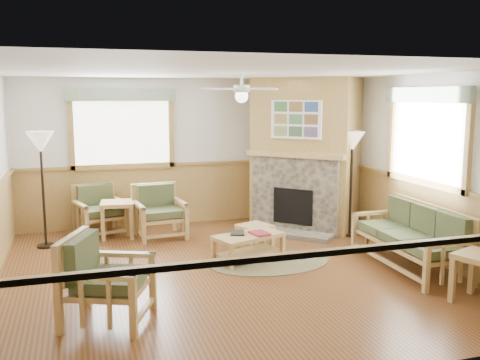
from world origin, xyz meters
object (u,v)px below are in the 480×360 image
object	(u,v)px
armchair_back_right	(160,212)
armchair_back_left	(100,210)
end_table_chairs	(118,219)
footstool	(255,237)
floor_lamp_right	(351,184)
floor_lamp_left	(43,190)
end_table_sofa	(480,279)
sofa	(409,237)
armchair_left	(108,279)
coffee_table	(249,248)

from	to	relation	value
armchair_back_right	armchair_back_left	bearing A→B (deg)	147.11
armchair_back_right	end_table_chairs	xyz separation A→B (m)	(-0.68, 0.22, -0.13)
footstool	floor_lamp_right	world-z (taller)	floor_lamp_right
end_table_chairs	floor_lamp_left	world-z (taller)	floor_lamp_left
armchair_back_left	floor_lamp_right	xyz separation A→B (m)	(4.11, -1.31, 0.47)
end_table_sofa	armchair_back_right	bearing A→B (deg)	127.77
footstool	end_table_sofa	bearing A→B (deg)	-57.55
armchair_back_left	floor_lamp_left	distance (m)	1.13
armchair_back_left	floor_lamp_right	world-z (taller)	floor_lamp_right
sofa	armchair_left	bearing A→B (deg)	-80.38
end_table_chairs	footstool	distance (m)	2.43
armchair_back_right	end_table_sofa	size ratio (longest dim) A/B	1.50
armchair_back_left	footstool	xyz separation A→B (m)	(2.26, -1.66, -0.23)
sofa	end_table_sofa	world-z (taller)	sofa
sofa	floor_lamp_right	size ratio (longest dim) A/B	1.06
sofa	armchair_back_right	distance (m)	4.06
coffee_table	end_table_chairs	xyz separation A→B (m)	(-1.71, 1.93, 0.11)
armchair_back_left	armchair_back_right	size ratio (longest dim) A/B	0.97
armchair_back_right	end_table_chairs	distance (m)	0.73
coffee_table	footstool	bearing A→B (deg)	42.66
coffee_table	floor_lamp_right	distance (m)	2.40
armchair_back_left	floor_lamp_right	size ratio (longest dim) A/B	0.48
end_table_sofa	floor_lamp_left	size ratio (longest dim) A/B	0.32
coffee_table	armchair_back_right	bearing A→B (deg)	101.19
armchair_back_right	sofa	bearing A→B (deg)	-46.79
armchair_back_left	end_table_sofa	distance (m)	6.04
armchair_back_left	armchair_left	world-z (taller)	armchair_left
end_table_sofa	coffee_table	bearing A→B (deg)	132.07
armchair_back_left	armchair_back_right	distance (m)	1.07
end_table_sofa	sofa	bearing A→B (deg)	90.57
armchair_left	end_table_sofa	bearing A→B (deg)	-77.82
armchair_back_left	end_table_chairs	size ratio (longest dim) A/B	1.39
armchair_back_left	footstool	distance (m)	2.81
sofa	coffee_table	bearing A→B (deg)	-113.15
coffee_table	floor_lamp_left	world-z (taller)	floor_lamp_left
floor_lamp_left	end_table_sofa	bearing A→B (deg)	-38.75
armchair_back_right	floor_lamp_left	size ratio (longest dim) A/B	0.48
floor_lamp_right	end_table_sofa	bearing A→B (deg)	-90.96
armchair_back_right	footstool	distance (m)	1.78
armchair_left	sofa	bearing A→B (deg)	-59.08
end_table_sofa	armchair_back_left	bearing A→B (deg)	132.15
sofa	floor_lamp_left	world-z (taller)	floor_lamp_left
end_table_chairs	end_table_sofa	world-z (taller)	end_table_chairs
armchair_back_right	floor_lamp_right	bearing A→B (deg)	-21.04
armchair_back_left	end_table_chairs	world-z (taller)	armchair_back_left
coffee_table	floor_lamp_right	bearing A→B (deg)	2.58
armchair_back_right	end_table_sofa	distance (m)	5.06
armchair_left	coffee_table	bearing A→B (deg)	-30.91
coffee_table	floor_lamp_left	bearing A→B (deg)	129.90
sofa	end_table_sofa	size ratio (longest dim) A/B	3.23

